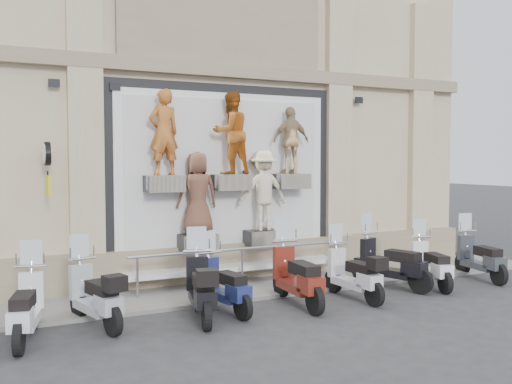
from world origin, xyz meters
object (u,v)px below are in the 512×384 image
at_px(guard_rail, 242,269).
at_px(scooter_c, 94,283).
at_px(clock_sign_bracket, 47,161).
at_px(scooter_d, 201,275).
at_px(scooter_f, 297,263).
at_px(scooter_e, 224,273).
at_px(scooter_i, 431,254).
at_px(scooter_g, 353,263).
at_px(scooter_j, 480,248).
at_px(scooter_b, 26,294).
at_px(scooter_h, 391,252).

xyz_separation_m(guard_rail, scooter_c, (-3.39, -1.36, 0.30)).
distance_m(clock_sign_bracket, scooter_d, 3.76).
bearing_deg(scooter_f, scooter_e, 177.24).
distance_m(scooter_c, scooter_i, 7.27).
bearing_deg(scooter_c, scooter_i, -15.46).
height_order(guard_rail, scooter_g, scooter_g).
bearing_deg(scooter_e, scooter_j, -8.20).
bearing_deg(scooter_f, guard_rail, 107.72).
xyz_separation_m(clock_sign_bracket, scooter_f, (4.30, -2.13, -1.97)).
xyz_separation_m(scooter_b, scooter_h, (7.49, 0.35, 0.06)).
height_order(scooter_d, scooter_e, scooter_d).
height_order(scooter_b, scooter_g, scooter_b).
bearing_deg(scooter_e, scooter_b, 174.94).
bearing_deg(scooter_e, scooter_g, -13.27).
distance_m(scooter_g, scooter_j, 3.84).
distance_m(scooter_b, scooter_f, 4.89).
relative_size(scooter_c, scooter_f, 0.92).
bearing_deg(scooter_c, scooter_g, -17.81).
relative_size(guard_rail, scooter_h, 2.53).
distance_m(scooter_c, scooter_d, 1.82).
height_order(guard_rail, scooter_f, scooter_f).
distance_m(clock_sign_bracket, scooter_i, 8.31).
bearing_deg(scooter_e, scooter_f, -15.02).
distance_m(scooter_c, scooter_h, 6.38).
bearing_deg(scooter_c, scooter_j, -14.48).
xyz_separation_m(scooter_d, scooter_h, (4.60, 0.41, 0.02)).
bearing_deg(scooter_j, scooter_c, -169.15).
relative_size(scooter_e, scooter_h, 0.90).
bearing_deg(scooter_f, scooter_g, 1.03).
bearing_deg(guard_rail, scooter_d, -132.93).
distance_m(scooter_h, scooter_j, 2.52).
relative_size(scooter_g, scooter_i, 1.01).
bearing_deg(clock_sign_bracket, scooter_g, -21.55).
xyz_separation_m(scooter_b, scooter_e, (3.42, 0.18, -0.03)).
bearing_deg(scooter_f, scooter_i, 5.27).
relative_size(scooter_f, scooter_j, 1.09).
bearing_deg(scooter_h, guard_rail, 138.27).
height_order(scooter_i, scooter_j, scooter_j).
relative_size(scooter_b, scooter_d, 0.96).
distance_m(scooter_d, scooter_i, 5.48).
bearing_deg(clock_sign_bracket, guard_rail, -6.84).
xyz_separation_m(guard_rail, scooter_g, (1.67, -1.73, 0.28)).
bearing_deg(scooter_d, clock_sign_bracket, 149.93).
bearing_deg(scooter_i, scooter_g, -160.12).
bearing_deg(scooter_i, guard_rail, 173.95).
bearing_deg(scooter_c, scooter_d, -25.05).
bearing_deg(clock_sign_bracket, scooter_d, -43.64).
height_order(guard_rail, scooter_c, scooter_c).
relative_size(scooter_e, scooter_j, 0.96).
xyz_separation_m(guard_rail, scooter_f, (0.40, -1.66, 0.36)).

